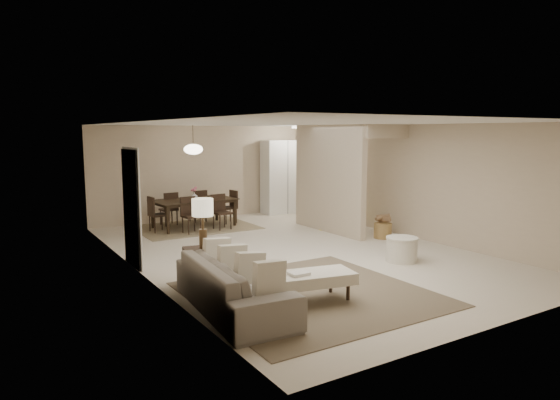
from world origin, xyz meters
TOP-DOWN VIEW (x-y plane):
  - floor at (0.00, 0.00)m, footprint 9.00×9.00m
  - ceiling at (0.00, 0.00)m, footprint 9.00×9.00m
  - back_wall at (0.00, 4.50)m, footprint 6.00×0.00m
  - left_wall at (-3.00, 0.00)m, footprint 0.00×9.00m
  - right_wall at (3.00, 0.00)m, footprint 0.00×9.00m
  - partition at (1.80, 1.25)m, footprint 0.15×2.50m
  - doorway at (-2.97, 0.60)m, footprint 0.04×0.90m
  - pantry_cabinet at (2.35, 4.15)m, footprint 1.20×0.55m
  - flush_light at (2.30, 3.20)m, footprint 0.44×0.44m
  - living_rug at (-1.23, -2.32)m, footprint 3.20×3.20m
  - sofa at (-2.45, -2.32)m, footprint 2.38×1.09m
  - ottoman_bench at (-1.43, -2.62)m, footprint 1.27×0.77m
  - side_table at (-2.40, -1.20)m, footprint 0.63×0.63m
  - table_lamp at (-2.40, -1.20)m, footprint 0.32×0.32m
  - round_pouf at (1.26, -1.68)m, footprint 0.57×0.57m
  - wicker_basket at (2.37, 0.00)m, footprint 0.51×0.51m
  - dining_rug at (-0.69, 3.36)m, footprint 2.80×2.10m
  - dining_table at (-0.69, 3.36)m, footprint 2.07×1.27m
  - dining_chairs at (-0.69, 3.36)m, footprint 2.29×1.73m
  - vase at (-0.69, 3.36)m, footprint 0.21×0.21m
  - yellow_mat at (2.24, 1.65)m, footprint 1.05×0.70m
  - pendant_light at (-0.69, 3.36)m, footprint 0.46×0.46m

SIDE VIEW (x-z plane):
  - floor at x=0.00m, z-range 0.00..0.00m
  - living_rug at x=-1.23m, z-range 0.00..0.01m
  - dining_rug at x=-0.69m, z-range 0.00..0.01m
  - yellow_mat at x=2.24m, z-range 0.00..0.01m
  - wicker_basket at x=2.37m, z-range 0.00..0.33m
  - round_pouf at x=1.26m, z-range 0.00..0.45m
  - side_table at x=-2.40m, z-range 0.00..0.60m
  - sofa at x=-2.45m, z-range 0.00..0.67m
  - ottoman_bench at x=-1.43m, z-range 0.13..0.55m
  - dining_table at x=-0.69m, z-range 0.00..0.70m
  - dining_chairs at x=-0.69m, z-range 0.00..0.85m
  - vase at x=-0.69m, z-range 0.70..0.87m
  - doorway at x=-2.97m, z-range 0.00..2.04m
  - pantry_cabinet at x=2.35m, z-range 0.00..2.10m
  - table_lamp at x=-2.40m, z-range 0.78..1.54m
  - back_wall at x=0.00m, z-range -1.75..4.25m
  - left_wall at x=-3.00m, z-range -3.25..5.75m
  - right_wall at x=3.00m, z-range -3.25..5.75m
  - partition at x=1.80m, z-range 0.00..2.50m
  - pendant_light at x=-0.69m, z-range 1.57..2.27m
  - flush_light at x=2.30m, z-range 2.44..2.48m
  - ceiling at x=0.00m, z-range 2.50..2.50m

